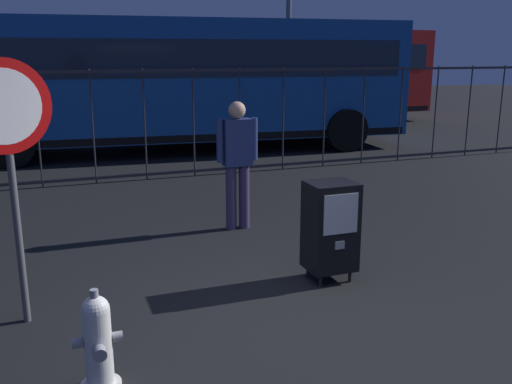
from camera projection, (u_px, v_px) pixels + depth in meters
name	position (u px, v px, depth m)	size (l,w,h in m)	color
ground_plane	(272.00, 333.00, 4.62)	(60.00, 60.00, 0.00)	black
fire_hydrant	(98.00, 344.00, 3.75)	(0.33, 0.31, 0.75)	silver
newspaper_box_primary	(330.00, 226.00, 5.58)	(0.48, 0.42, 1.02)	black
stop_sign	(8.00, 138.00, 4.42)	(0.71, 0.31, 2.23)	#4C4F54
pedestrian	(237.00, 158.00, 7.16)	(0.55, 0.22, 1.67)	#382D51
fence_barrier	(145.00, 124.00, 9.98)	(18.03, 0.04, 2.00)	#2D2D33
bus_near	(181.00, 78.00, 13.00)	(10.68, 3.49, 3.00)	#19519E
bus_far	(275.00, 71.00, 17.89)	(10.58, 3.06, 3.00)	red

